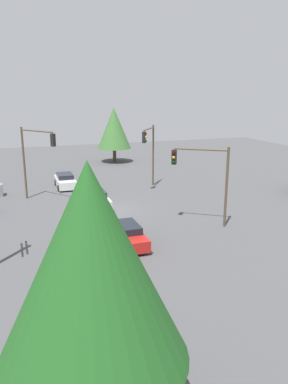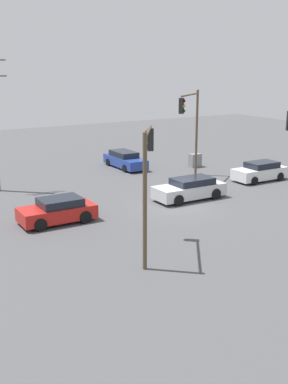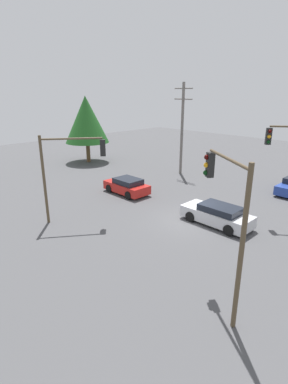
# 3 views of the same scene
# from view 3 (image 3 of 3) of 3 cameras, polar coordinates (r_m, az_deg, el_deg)

# --- Properties ---
(ground_plane) EXTENTS (80.00, 80.00, 0.00)m
(ground_plane) POSITION_cam_3_polar(r_m,az_deg,el_deg) (20.38, 8.85, -5.64)
(ground_plane) COLOR #4C4C4F
(sedan_red) EXTENTS (4.06, 2.01, 1.35)m
(sedan_red) POSITION_cam_3_polar(r_m,az_deg,el_deg) (25.50, -3.28, 1.16)
(sedan_red) COLOR red
(sedan_red) RESTS_ON ground_plane
(sedan_silver) EXTENTS (4.65, 1.95, 1.37)m
(sedan_silver) POSITION_cam_3_polar(r_m,az_deg,el_deg) (20.08, 13.77, -4.24)
(sedan_silver) COLOR silver
(sedan_silver) RESTS_ON ground_plane
(traffic_signal_main) EXTENTS (2.49, 3.41, 5.77)m
(traffic_signal_main) POSITION_cam_3_polar(r_m,az_deg,el_deg) (19.64, -14.13, 5.36)
(traffic_signal_main) COLOR brown
(traffic_signal_main) RESTS_ON ground_plane
(traffic_signal_cross) EXTENTS (3.07, 2.27, 6.22)m
(traffic_signal_cross) POSITION_cam_3_polar(r_m,az_deg,el_deg) (11.52, 15.54, -2.62)
(traffic_signal_cross) COLOR brown
(traffic_signal_cross) RESTS_ON ground_plane
(utility_pole_tall) EXTENTS (2.20, 0.28, 9.19)m
(utility_pole_tall) POSITION_cam_3_polar(r_m,az_deg,el_deg) (31.33, 7.27, 12.19)
(utility_pole_tall) COLOR slate
(utility_pole_tall) RESTS_ON ground_plane
(tree_far) EXTENTS (5.21, 5.21, 7.86)m
(tree_far) POSITION_cam_3_polar(r_m,az_deg,el_deg) (37.28, -10.93, 13.39)
(tree_far) COLOR brown
(tree_far) RESTS_ON ground_plane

